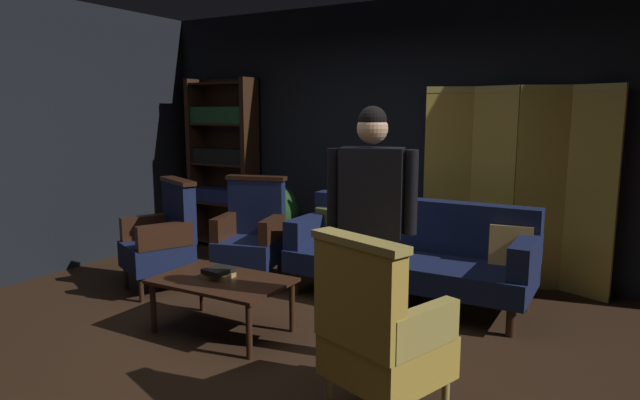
% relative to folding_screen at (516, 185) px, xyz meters
% --- Properties ---
extents(ground_plane, '(10.00, 10.00, 0.00)m').
position_rel_folding_screen_xyz_m(ground_plane, '(-1.26, -2.29, -0.99)').
color(ground_plane, black).
extents(back_wall, '(7.20, 0.10, 2.80)m').
position_rel_folding_screen_xyz_m(back_wall, '(-1.26, 0.16, 0.41)').
color(back_wall, black).
rests_on(back_wall, ground_plane).
extents(side_wall_left, '(0.10, 3.60, 2.80)m').
position_rel_folding_screen_xyz_m(side_wall_left, '(-4.26, -1.69, 0.41)').
color(side_wall_left, black).
rests_on(side_wall_left, ground_plane).
extents(folding_screen, '(1.71, 0.29, 1.90)m').
position_rel_folding_screen_xyz_m(folding_screen, '(0.00, 0.00, 0.00)').
color(folding_screen, '#B29338').
rests_on(folding_screen, ground_plane).
extents(bookshelf, '(0.90, 0.32, 2.05)m').
position_rel_folding_screen_xyz_m(bookshelf, '(-3.41, -0.09, 0.09)').
color(bookshelf, black).
rests_on(bookshelf, ground_plane).
extents(velvet_couch, '(2.12, 0.78, 0.88)m').
position_rel_folding_screen_xyz_m(velvet_couch, '(-0.71, -0.84, -0.53)').
color(velvet_couch, black).
rests_on(velvet_couch, ground_plane).
extents(coffee_table, '(1.00, 0.64, 0.42)m').
position_rel_folding_screen_xyz_m(coffee_table, '(-1.68, -2.24, -0.61)').
color(coffee_table, black).
rests_on(coffee_table, ground_plane).
extents(armchair_gilt_accent, '(0.74, 0.74, 1.04)m').
position_rel_folding_screen_xyz_m(armchair_gilt_accent, '(-0.18, -2.74, -0.50)').
color(armchair_gilt_accent, tan).
rests_on(armchair_gilt_accent, ground_plane).
extents(armchair_wing_left, '(0.71, 0.70, 1.04)m').
position_rel_folding_screen_xyz_m(armchair_wing_left, '(-2.22, -1.16, -0.50)').
color(armchair_wing_left, black).
rests_on(armchair_wing_left, ground_plane).
extents(armchair_wing_right, '(0.77, 0.77, 1.04)m').
position_rel_folding_screen_xyz_m(armchair_wing_right, '(-2.82, -1.71, -0.50)').
color(armchair_wing_right, black).
rests_on(armchair_wing_right, ground_plane).
extents(standing_figure, '(0.57, 0.31, 1.70)m').
position_rel_folding_screen_xyz_m(standing_figure, '(-0.52, -2.12, 0.04)').
color(standing_figure, black).
rests_on(standing_figure, ground_plane).
extents(potted_plant, '(0.58, 0.58, 0.87)m').
position_rel_folding_screen_xyz_m(potted_plant, '(-2.52, -0.33, -0.48)').
color(potted_plant, brown).
rests_on(potted_plant, ground_plane).
extents(book_tan_leather, '(0.23, 0.18, 0.04)m').
position_rel_folding_screen_xyz_m(book_tan_leather, '(-1.73, -2.22, -0.55)').
color(book_tan_leather, '#9E7A47').
rests_on(book_tan_leather, coffee_table).
extents(book_black_cloth, '(0.21, 0.21, 0.04)m').
position_rel_folding_screen_xyz_m(book_black_cloth, '(-1.73, -2.22, -0.51)').
color(book_black_cloth, black).
rests_on(book_black_cloth, book_tan_leather).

